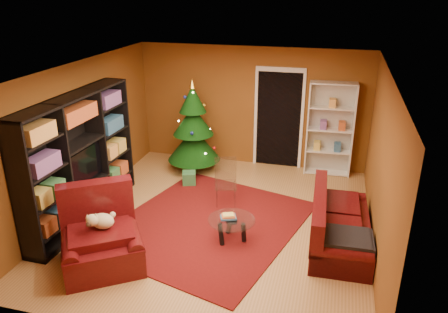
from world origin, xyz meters
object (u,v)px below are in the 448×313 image
(gift_box_red, at_px, (203,156))
(armchair, at_px, (101,237))
(christmas_tree, at_px, (193,127))
(sofa, at_px, (341,220))
(coffee_table, at_px, (231,230))
(gift_box_green, at_px, (189,178))
(rug, at_px, (207,224))
(dog, at_px, (103,221))
(white_bookshelf, at_px, (330,130))
(acrylic_chair, at_px, (226,185))
(media_unit, at_px, (79,160))

(gift_box_red, height_order, armchair, armchair)
(christmas_tree, xyz_separation_m, armchair, (-0.17, -3.63, -0.51))
(sofa, height_order, coffee_table, sofa)
(gift_box_green, distance_m, gift_box_red, 1.32)
(rug, height_order, dog, dog)
(christmas_tree, distance_m, white_bookshelf, 2.85)
(dog, distance_m, acrylic_chair, 2.52)
(rug, distance_m, acrylic_chair, 0.88)
(christmas_tree, relative_size, gift_box_red, 9.04)
(rug, bearing_deg, gift_box_green, 119.95)
(gift_box_red, xyz_separation_m, white_bookshelf, (2.79, -0.02, 0.87))
(media_unit, xyz_separation_m, coffee_table, (2.64, -0.08, -0.89))
(gift_box_red, xyz_separation_m, sofa, (3.11, -2.73, 0.30))
(white_bookshelf, distance_m, acrylic_chair, 2.65)
(christmas_tree, relative_size, white_bookshelf, 0.99)
(dog, bearing_deg, sofa, -11.30)
(media_unit, distance_m, acrylic_chair, 2.58)
(rug, bearing_deg, media_unit, -172.18)
(coffee_table, xyz_separation_m, acrylic_chair, (-0.40, 1.16, 0.20))
(coffee_table, bearing_deg, rug, 143.85)
(gift_box_red, xyz_separation_m, armchair, (-0.18, -4.20, 0.35))
(white_bookshelf, height_order, armchair, white_bookshelf)
(media_unit, bearing_deg, acrylic_chair, 26.74)
(white_bookshelf, distance_m, armchair, 5.15)
(gift_box_green, bearing_deg, armchair, -96.13)
(media_unit, distance_m, dog, 1.55)
(gift_box_red, distance_m, coffee_table, 3.43)
(gift_box_red, distance_m, white_bookshelf, 2.92)
(gift_box_green, height_order, gift_box_red, gift_box_green)
(white_bookshelf, xyz_separation_m, sofa, (0.33, -2.71, -0.57))
(rug, height_order, armchair, armchair)
(acrylic_chair, bearing_deg, gift_box_red, 102.59)
(media_unit, relative_size, gift_box_red, 12.72)
(christmas_tree, distance_m, coffee_table, 3.03)
(media_unit, height_order, acrylic_chair, media_unit)
(media_unit, distance_m, sofa, 4.36)
(gift_box_red, bearing_deg, rug, -70.91)
(media_unit, bearing_deg, gift_box_green, 53.70)
(media_unit, xyz_separation_m, white_bookshelf, (3.97, 3.00, -0.10))
(gift_box_red, height_order, acrylic_chair, acrylic_chair)
(media_unit, bearing_deg, rug, 8.96)
(christmas_tree, bearing_deg, gift_box_green, -79.46)
(gift_box_red, distance_m, dog, 4.17)
(christmas_tree, distance_m, sofa, 3.84)
(white_bookshelf, height_order, dog, white_bookshelf)
(media_unit, xyz_separation_m, christmas_tree, (1.17, 2.45, -0.11))
(rug, height_order, white_bookshelf, white_bookshelf)
(armchair, height_order, coffee_table, armchair)
(rug, bearing_deg, dog, -128.47)
(gift_box_green, bearing_deg, christmas_tree, 100.54)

